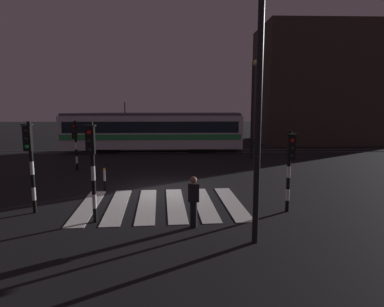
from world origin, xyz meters
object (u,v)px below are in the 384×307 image
traffic_light_kerb_mid_left (92,157)px  traffic_light_corner_far_left (75,138)px  bollard_island_edge (105,180)px  traffic_light_corner_near_left (30,154)px  traffic_light_corner_far_right (259,137)px  street_lamp_trackside_right (253,97)px  tram (152,131)px  pedestrian_waiting_at_kerb (194,202)px  street_lamp_near_kerb (262,77)px  traffic_light_corner_near_right (290,159)px

traffic_light_kerb_mid_left → traffic_light_corner_far_left: bearing=110.2°
traffic_light_kerb_mid_left → bollard_island_edge: 4.55m
traffic_light_kerb_mid_left → traffic_light_corner_near_left: bearing=156.9°
traffic_light_corner_far_right → bollard_island_edge: bearing=-149.9°
street_lamp_trackside_right → traffic_light_kerb_mid_left: bearing=-121.6°
traffic_light_kerb_mid_left → traffic_light_corner_far_right: bearing=49.4°
tram → pedestrian_waiting_at_kerb: (2.80, -17.61, -0.87)m
traffic_light_corner_near_left → tram: (3.07, 16.02, -0.51)m
street_lamp_near_kerb → traffic_light_corner_far_right: bearing=77.0°
traffic_light_corner_far_right → tram: size_ratio=0.21×
traffic_light_corner_far_left → traffic_light_corner_near_right: bearing=-38.6°
traffic_light_corner_near_left → traffic_light_kerb_mid_left: (2.50, -1.07, 0.02)m
street_lamp_trackside_right → traffic_light_corner_near_right: bearing=-95.8°
bollard_island_edge → traffic_light_corner_near_right: bearing=-23.5°
traffic_light_corner_far_right → street_lamp_near_kerb: street_lamp_near_kerb is taller
traffic_light_corner_near_left → street_lamp_trackside_right: street_lamp_trackside_right is taller
traffic_light_corner_far_left → bollard_island_edge: 5.89m
bollard_island_edge → tram: bearing=85.0°
traffic_light_corner_far_left → traffic_light_corner_near_right: 13.23m
traffic_light_corner_near_right → traffic_light_kerb_mid_left: bearing=-172.6°
tram → traffic_light_corner_far_right: bearing=-48.9°
traffic_light_corner_far_left → traffic_light_corner_far_right: (11.05, -0.20, 0.06)m
traffic_light_corner_near_left → traffic_light_corner_far_left: (-0.88, 8.09, -0.26)m
traffic_light_corner_near_right → bollard_island_edge: traffic_light_corner_near_right is taller
traffic_light_kerb_mid_left → pedestrian_waiting_at_kerb: size_ratio=2.01×
traffic_light_corner_near_right → traffic_light_corner_far_right: (0.71, 8.06, 0.04)m
traffic_light_corner_near_left → traffic_light_corner_near_right: traffic_light_corner_near_left is taller
traffic_light_corner_far_left → traffic_light_corner_near_left: bearing=-83.8°
traffic_light_corner_near_right → street_lamp_trackside_right: bearing=84.2°
tram → street_lamp_trackside_right: bearing=-26.1°
traffic_light_corner_near_left → traffic_light_corner_far_right: 12.88m
traffic_light_corner_near_right → pedestrian_waiting_at_kerb: 4.03m
traffic_light_corner_far_right → bollard_island_edge: size_ratio=2.79×
traffic_light_kerb_mid_left → tram: bearing=88.1°
traffic_light_corner_near_right → bollard_island_edge: (-7.53, 3.27, -1.45)m
traffic_light_corner_near_left → traffic_light_corner_far_left: bearing=96.2°
traffic_light_corner_near_left → street_lamp_near_kerb: 8.60m
traffic_light_corner_far_right → bollard_island_edge: 9.64m
traffic_light_corner_far_left → traffic_light_corner_far_right: bearing=-1.0°
street_lamp_near_kerb → pedestrian_waiting_at_kerb: 4.50m
tram → pedestrian_waiting_at_kerb: tram is taller
traffic_light_corner_far_left → traffic_light_kerb_mid_left: traffic_light_kerb_mid_left is taller
pedestrian_waiting_at_kerb → bollard_island_edge: bearing=129.9°
traffic_light_kerb_mid_left → bollard_island_edge: traffic_light_kerb_mid_left is taller
traffic_light_corner_far_left → traffic_light_kerb_mid_left: size_ratio=0.88×
street_lamp_near_kerb → street_lamp_trackside_right: street_lamp_near_kerb is taller
traffic_light_corner_near_right → street_lamp_trackside_right: (1.26, 12.44, 2.47)m
street_lamp_near_kerb → tram: 19.89m
traffic_light_kerb_mid_left → street_lamp_trackside_right: 15.83m
traffic_light_corner_near_left → street_lamp_near_kerb: street_lamp_near_kerb is taller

